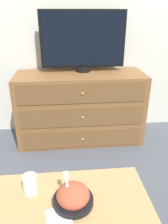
% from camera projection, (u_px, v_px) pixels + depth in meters
% --- Properties ---
extents(ground_plane, '(12.00, 12.00, 0.00)m').
position_uv_depth(ground_plane, '(86.00, 126.00, 2.90)').
color(ground_plane, '#474C56').
extents(wall_back, '(12.00, 0.05, 2.60)m').
position_uv_depth(wall_back, '(86.00, 19.00, 2.38)').
color(wall_back, silver).
rests_on(wall_back, ground_plane).
extents(dresser, '(1.38, 0.53, 0.78)m').
position_uv_depth(dresser, '(80.00, 107.00, 2.47)').
color(dresser, brown).
rests_on(dresser, ground_plane).
extents(tv, '(0.89, 0.15, 0.62)m').
position_uv_depth(tv, '(83.00, 41.00, 2.26)').
color(tv, black).
rests_on(tv, dresser).
extents(coffee_table, '(0.97, 0.48, 0.45)m').
position_uv_depth(coffee_table, '(60.00, 211.00, 1.19)').
color(coffee_table, tan).
rests_on(coffee_table, ground_plane).
extents(takeout_bowl, '(0.21, 0.21, 0.17)m').
position_uv_depth(takeout_bowl, '(73.00, 197.00, 1.14)').
color(takeout_bowl, black).
rests_on(takeout_bowl, coffee_table).
extents(drink_cup, '(0.08, 0.08, 0.11)m').
position_uv_depth(drink_cup, '(30.00, 185.00, 1.21)').
color(drink_cup, white).
rests_on(drink_cup, coffee_table).
extents(napkin, '(0.14, 0.14, 0.00)m').
position_uv_depth(napkin, '(59.00, 218.00, 1.07)').
color(napkin, silver).
rests_on(napkin, coffee_table).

